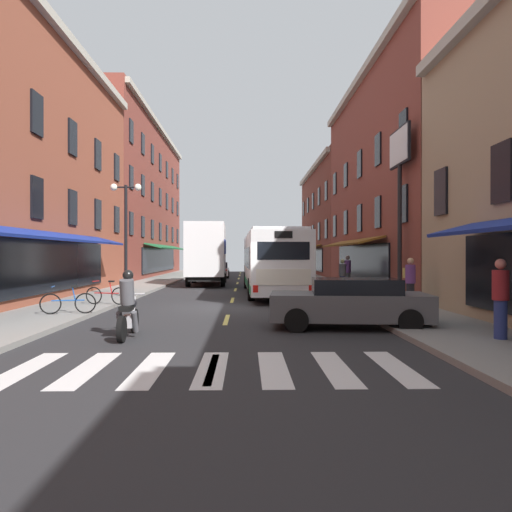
% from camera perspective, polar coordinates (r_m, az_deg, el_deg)
% --- Properties ---
extents(ground_plane, '(34.80, 80.00, 0.10)m').
position_cam_1_polar(ground_plane, '(18.79, -3.05, -6.20)').
color(ground_plane, '#28282B').
extents(lane_centre_dashes, '(0.14, 73.90, 0.01)m').
position_cam_1_polar(lane_centre_dashes, '(18.53, -3.08, -6.12)').
color(lane_centre_dashes, '#DBCC4C').
rests_on(lane_centre_dashes, ground).
extents(crosswalk_near, '(7.10, 2.80, 0.01)m').
position_cam_1_polar(crosswalk_near, '(8.92, -5.18, -12.98)').
color(crosswalk_near, silver).
rests_on(crosswalk_near, ground).
extents(sidewalk_left, '(3.00, 80.00, 0.14)m').
position_cam_1_polar(sidewalk_left, '(19.86, -20.41, -5.52)').
color(sidewalk_left, gray).
rests_on(sidewalk_left, ground).
extents(sidewalk_right, '(3.00, 80.00, 0.14)m').
position_cam_1_polar(sidewalk_right, '(19.50, 14.64, -5.62)').
color(sidewalk_right, gray).
rests_on(sidewalk_right, ground).
extents(storefront_row_right, '(9.44, 79.90, 12.70)m').
position_cam_1_polar(storefront_row_right, '(22.75, 27.44, 8.89)').
color(storefront_row_right, brown).
rests_on(storefront_row_right, ground).
extents(billboard_sign, '(0.40, 2.46, 7.19)m').
position_cam_1_polar(billboard_sign, '(21.48, 16.51, 9.48)').
color(billboard_sign, black).
rests_on(billboard_sign, sidewalk_right).
extents(transit_bus, '(2.87, 12.30, 3.18)m').
position_cam_1_polar(transit_bus, '(25.11, 1.81, -0.67)').
color(transit_bus, white).
rests_on(transit_bus, ground).
extents(box_truck, '(2.62, 7.62, 4.03)m').
position_cam_1_polar(box_truck, '(32.49, -5.76, 0.23)').
color(box_truck, '#B21E19').
rests_on(box_truck, ground).
extents(sedan_near, '(2.03, 4.63, 1.37)m').
position_cam_1_polar(sedan_near, '(42.89, -4.47, -1.63)').
color(sedan_near, silver).
rests_on(sedan_near, ground).
extents(sedan_mid, '(4.47, 2.34, 1.37)m').
position_cam_1_polar(sedan_mid, '(13.74, 11.00, -5.37)').
color(sedan_mid, '#515154').
rests_on(sedan_mid, ground).
extents(motorcycle_rider, '(0.62, 2.07, 1.66)m').
position_cam_1_polar(motorcycle_rider, '(12.34, -14.78, -6.00)').
color(motorcycle_rider, black).
rests_on(motorcycle_rider, ground).
extents(bicycle_near, '(1.69, 0.53, 0.91)m').
position_cam_1_polar(bicycle_near, '(16.67, -21.17, -5.11)').
color(bicycle_near, black).
rests_on(bicycle_near, sidewalk_left).
extents(bicycle_mid, '(1.69, 0.53, 0.91)m').
position_cam_1_polar(bicycle_mid, '(19.33, -17.12, -4.39)').
color(bicycle_mid, black).
rests_on(bicycle_mid, sidewalk_left).
extents(pedestrian_near, '(0.37, 0.52, 1.78)m').
position_cam_1_polar(pedestrian_near, '(18.31, 17.63, -2.81)').
color(pedestrian_near, black).
rests_on(pedestrian_near, sidewalk_right).
extents(pedestrian_mid, '(0.36, 0.36, 1.66)m').
position_cam_1_polar(pedestrian_mid, '(25.03, 10.11, -2.22)').
color(pedestrian_mid, navy).
rests_on(pedestrian_mid, sidewalk_right).
extents(pedestrian_far, '(0.36, 0.36, 1.84)m').
position_cam_1_polar(pedestrian_far, '(27.45, 10.71, -1.80)').
color(pedestrian_far, '#4C4C51').
rests_on(pedestrian_far, sidewalk_right).
extents(pedestrian_rear, '(0.36, 0.36, 1.80)m').
position_cam_1_polar(pedestrian_rear, '(12.23, 26.77, -4.36)').
color(pedestrian_rear, navy).
rests_on(pedestrian_rear, sidewalk_right).
extents(street_lamp_twin, '(1.42, 0.32, 5.14)m').
position_cam_1_polar(street_lamp_twin, '(23.04, -15.02, 2.54)').
color(street_lamp_twin, black).
rests_on(street_lamp_twin, sidewalk_left).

